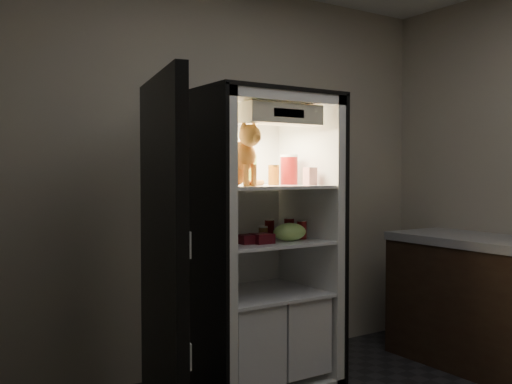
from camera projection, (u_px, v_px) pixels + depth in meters
room_shell at (428, 116)px, 2.49m from camera, size 3.60×3.60×3.60m
refrigerator at (256, 262)px, 3.68m from camera, size 0.90×0.72×1.88m
fridge_door at (162, 264)px, 2.84m from camera, size 0.24×0.86×1.85m
tabby_cat at (238, 161)px, 3.41m from camera, size 0.35×0.39×0.40m
parmesan_shaker at (251, 170)px, 3.64m from camera, size 0.08×0.08×0.20m
mayo_tub at (248, 175)px, 3.76m from camera, size 0.09×0.09×0.12m
salsa_jar at (274, 175)px, 3.68m from camera, size 0.07×0.07×0.13m
pepper_jar at (289, 170)px, 3.78m from camera, size 0.12×0.12×0.20m
cream_carton at (310, 176)px, 3.65m from camera, size 0.07×0.07×0.11m
soda_can_a at (270, 229)px, 3.78m from camera, size 0.06×0.06×0.12m
soda_can_b at (289, 227)px, 3.80m from camera, size 0.07×0.07×0.13m
soda_can_c at (302, 230)px, 3.69m from camera, size 0.06×0.06×0.12m
condiment_jar at (263, 233)px, 3.68m from camera, size 0.06×0.06×0.08m
grape_bag at (290, 232)px, 3.58m from camera, size 0.23×0.16×0.11m
berry_box_left at (247, 239)px, 3.45m from camera, size 0.11×0.11×0.05m
berry_box_right at (262, 238)px, 3.46m from camera, size 0.12×0.12×0.06m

